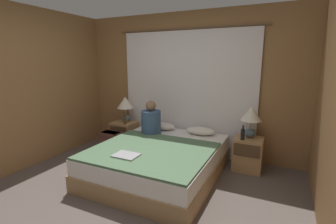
% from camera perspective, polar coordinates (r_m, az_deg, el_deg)
% --- Properties ---
extents(ground_plane, '(16.00, 16.00, 0.00)m').
position_cam_1_polar(ground_plane, '(3.08, -10.65, -21.20)').
color(ground_plane, '#564C47').
extents(wall_back, '(4.14, 0.06, 2.50)m').
position_cam_1_polar(wall_back, '(4.40, 4.55, 6.40)').
color(wall_back, olive).
rests_on(wall_back, ground_plane).
extents(wall_left, '(0.06, 4.14, 2.50)m').
position_cam_1_polar(wall_left, '(4.17, -34.71, 4.00)').
color(wall_left, olive).
rests_on(wall_left, ground_plane).
extents(curtain_panel, '(2.67, 0.02, 2.21)m').
position_cam_1_polar(curtain_panel, '(4.36, 4.22, 4.40)').
color(curtain_panel, white).
rests_on(curtain_panel, ground_plane).
extents(bed, '(1.66, 1.97, 0.45)m').
position_cam_1_polar(bed, '(3.68, -2.03, -11.29)').
color(bed, '#99754C').
rests_on(bed, ground_plane).
extents(nightstand_left, '(0.43, 0.40, 0.51)m').
position_cam_1_polar(nightstand_left, '(4.84, -10.18, -5.25)').
color(nightstand_left, '#A87F51').
rests_on(nightstand_left, ground_plane).
extents(nightstand_right, '(0.43, 0.40, 0.51)m').
position_cam_1_polar(nightstand_right, '(4.02, 18.22, -9.32)').
color(nightstand_right, '#A87F51').
rests_on(nightstand_right, ground_plane).
extents(lamp_left, '(0.32, 0.32, 0.48)m').
position_cam_1_polar(lamp_left, '(4.75, -9.98, 1.66)').
color(lamp_left, slate).
rests_on(lamp_left, nightstand_left).
extents(lamp_right, '(0.32, 0.32, 0.48)m').
position_cam_1_polar(lamp_right, '(3.92, 18.90, -1.03)').
color(lamp_right, slate).
rests_on(lamp_right, nightstand_right).
extents(pillow_left, '(0.50, 0.29, 0.12)m').
position_cam_1_polar(pillow_left, '(4.42, -1.45, -3.29)').
color(pillow_left, silver).
rests_on(pillow_left, bed).
extents(pillow_right, '(0.50, 0.29, 0.12)m').
position_cam_1_polar(pillow_right, '(4.15, 7.63, -4.41)').
color(pillow_right, silver).
rests_on(pillow_right, bed).
extents(blanket_on_bed, '(1.60, 1.39, 0.03)m').
position_cam_1_polar(blanket_on_bed, '(3.37, -4.14, -9.04)').
color(blanket_on_bed, '#4C6B4C').
rests_on(blanket_on_bed, bed).
extents(person_left_in_bed, '(0.33, 0.33, 0.57)m').
position_cam_1_polar(person_left_in_bed, '(4.10, -3.99, -2.06)').
color(person_left_in_bed, '#38517A').
rests_on(person_left_in_bed, bed).
extents(beer_bottle_on_left_stand, '(0.06, 0.06, 0.22)m').
position_cam_1_polar(beer_bottle_on_left_stand, '(4.59, -10.03, -1.75)').
color(beer_bottle_on_left_stand, '#513819').
rests_on(beer_bottle_on_left_stand, nightstand_left).
extents(beer_bottle_on_right_stand, '(0.06, 0.06, 0.23)m').
position_cam_1_polar(beer_bottle_on_right_stand, '(3.81, 17.10, -4.96)').
color(beer_bottle_on_right_stand, black).
rests_on(beer_bottle_on_right_stand, nightstand_right).
extents(laptop_on_bed, '(0.32, 0.24, 0.02)m').
position_cam_1_polar(laptop_on_bed, '(3.19, -9.79, -9.97)').
color(laptop_on_bed, '#9EA0A5').
rests_on(laptop_on_bed, blanket_on_bed).
extents(backpack_on_floor, '(0.36, 0.23, 0.43)m').
position_cam_1_polar(backpack_on_floor, '(4.51, -13.12, -6.91)').
color(backpack_on_floor, brown).
rests_on(backpack_on_floor, ground_plane).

